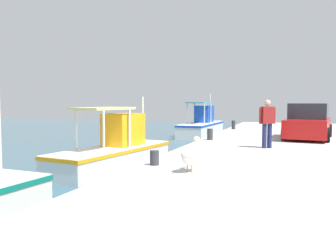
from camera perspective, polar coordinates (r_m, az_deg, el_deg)
The scene contains 8 objects.
fishing_boat_second at distance 13.13m, azimuth -8.64°, elevation -3.95°, with size 5.72×2.48×2.65m.
fishing_boat_third at distance 25.12m, azimuth 5.47°, elevation 0.01°, with size 6.17×1.94×3.04m.
pelican at distance 8.31m, azimuth 3.67°, elevation -4.71°, with size 0.97×0.49×0.82m.
fisherman_standing at distance 12.97m, azimuth 15.73°, elevation 0.72°, with size 0.42×0.55×1.71m.
parked_car at distance 16.98m, azimuth 21.70°, elevation 0.54°, with size 4.27×2.23×1.57m.
mooring_bollard_second at distance 9.22m, azimuth -2.20°, elevation -5.15°, with size 0.24×0.24×0.38m, color #333338.
mooring_bollard_third at distance 15.27m, azimuth 6.79°, elevation -1.34°, with size 0.25×0.25×0.48m, color #333338.
mooring_bollard_fourth at distance 21.34m, azimuth 10.53°, elevation 0.18°, with size 0.23×0.23×0.52m, color #333338.
Camera 1 is at (-10.75, -3.85, 2.46)m, focal length 37.75 mm.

